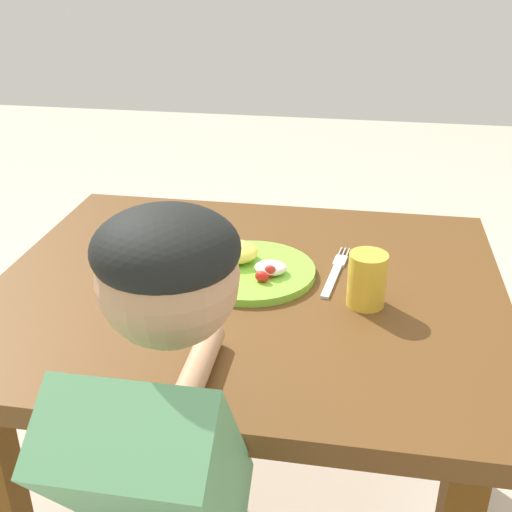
{
  "coord_description": "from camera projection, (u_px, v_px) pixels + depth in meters",
  "views": [
    {
      "loc": [
        0.21,
        -1.13,
        1.3
      ],
      "look_at": [
        0.0,
        0.09,
        0.68
      ],
      "focal_mm": 45.08,
      "sensor_mm": 36.0,
      "label": 1
    }
  ],
  "objects": [
    {
      "name": "drinking_cup",
      "position": [
        367.0,
        280.0,
        1.22
      ],
      "size": [
        0.07,
        0.07,
        0.11
      ],
      "primitive_type": "cylinder",
      "color": "gold",
      "rests_on": "dining_table"
    },
    {
      "name": "fork",
      "position": [
        335.0,
        273.0,
        1.35
      ],
      "size": [
        0.05,
        0.24,
        0.01
      ],
      "rotation": [
        0.0,
        0.0,
        1.44
      ],
      "color": "silver",
      "rests_on": "dining_table"
    },
    {
      "name": "plate",
      "position": [
        250.0,
        267.0,
        1.35
      ],
      "size": [
        0.27,
        0.27,
        0.06
      ],
      "color": "#82CE3B",
      "rests_on": "dining_table"
    },
    {
      "name": "dining_table",
      "position": [
        248.0,
        321.0,
        1.36
      ],
      "size": [
        1.04,
        0.88,
        0.66
      ],
      "color": "brown",
      "rests_on": "ground_plane"
    },
    {
      "name": "spoon",
      "position": [
        163.0,
        251.0,
        1.43
      ],
      "size": [
        0.06,
        0.2,
        0.02
      ],
      "rotation": [
        0.0,
        0.0,
        1.73
      ],
      "color": "tan",
      "rests_on": "dining_table"
    }
  ]
}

